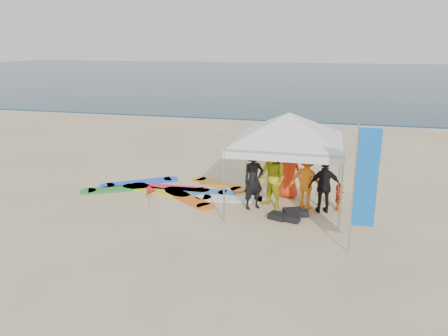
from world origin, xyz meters
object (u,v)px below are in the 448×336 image
Objects in this scene: surfboard_spread at (175,190)px; marker_pennant at (152,190)px; person_orange_b at (289,173)px; person_seated at (339,197)px; person_yellow at (272,178)px; person_black_b at (324,186)px; canopy_tent at (290,113)px; feather_flag at (365,180)px; person_black_a at (253,181)px; person_orange_a at (307,180)px.

marker_pennant is at bearing -98.11° from surfboard_spread.
person_orange_b reaches higher than marker_pennant.
person_seated is 1.30× the size of marker_pennant.
person_orange_b reaches higher than surfboard_spread.
person_black_b is (1.58, 0.01, -0.13)m from person_yellow.
canopy_tent is 3.60m from feather_flag.
feather_flag is (2.08, -2.73, -1.08)m from canopy_tent.
person_black_b is 5.17m from surfboard_spread.
person_black_a is 2.32m from canopy_tent.
person_yellow reaches higher than person_orange_a.
person_black_b is at bearing -33.31° from person_black_a.
person_yellow is 1.18m from person_orange_b.
person_black_b is 0.37× the size of canopy_tent.
feather_flag is (0.94, -2.57, 1.06)m from person_black_b.
person_orange_a reaches higher than surfboard_spread.
person_orange_a is at bearing 8.07° from canopy_tent.
canopy_tent is at bearing 11.99° from marker_pennant.
person_orange_b is at bearing -31.80° from person_orange_a.
feather_flag is at bearing -29.05° from surfboard_spread.
feather_flag is at bearing -16.68° from marker_pennant.
person_orange_b is at bearing -58.88° from person_black_b.
person_black_b reaches higher than person_seated.
person_black_a is at bearing 44.28° from person_orange_b.
person_yellow is 0.60× the size of feather_flag.
canopy_tent reaches higher than person_black_b.
person_seated is at bearing -4.19° from surfboard_spread.
person_black_a reaches higher than surfboard_spread.
person_orange_a is 0.30× the size of surfboard_spread.
feather_flag reaches higher than person_black_a.
person_yellow is 1.59m from person_black_b.
person_black_a is 3.20m from marker_pennant.
person_orange_b is (0.40, 1.11, -0.13)m from person_yellow.
feather_flag reaches higher than person_yellow.
person_yellow is 0.43× the size of canopy_tent.
canopy_tent is 4.92m from surfboard_spread.
marker_pennant reaches higher than surfboard_spread.
surfboard_spread is at bearing -154.98° from person_yellow.
person_yellow is at bearing -15.68° from person_black_b.
person_black_b is 2.61× the size of marker_pennant.
person_yellow is 3.67m from surfboard_spread.
person_seated reaches higher than marker_pennant.
person_yellow is at bearing 134.47° from feather_flag.
person_black_b is at bearing 127.42° from person_orange_b.
person_yellow is 1.16× the size of person_black_b.
person_orange_a reaches higher than person_black_b.
person_orange_b is (-1.18, 1.10, -0.00)m from person_black_b.
person_black_a is 2.68m from person_seated.
marker_pennant is (-6.19, 1.86, -1.40)m from feather_flag.
person_yellow is at bearing 104.19° from person_seated.
marker_pennant is at bearing 104.79° from person_seated.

